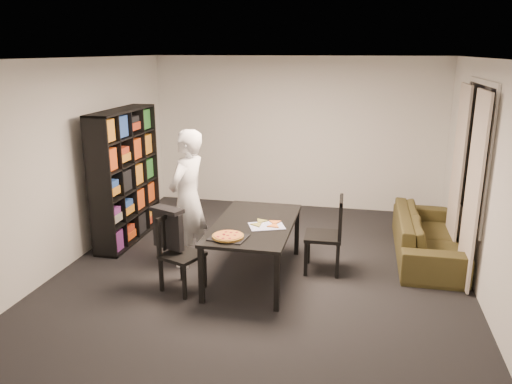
% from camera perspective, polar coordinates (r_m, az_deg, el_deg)
% --- Properties ---
extents(room, '(5.01, 5.51, 2.61)m').
position_cam_1_polar(room, '(6.04, 1.03, 2.63)').
color(room, black).
rests_on(room, ground).
extents(window_pane, '(0.02, 1.40, 1.60)m').
position_cam_1_polar(window_pane, '(6.62, 23.80, 4.22)').
color(window_pane, black).
rests_on(window_pane, room).
extents(window_frame, '(0.03, 1.52, 1.72)m').
position_cam_1_polar(window_frame, '(6.62, 23.76, 4.22)').
color(window_frame, white).
rests_on(window_frame, room).
extents(curtain_left, '(0.03, 0.70, 2.25)m').
position_cam_1_polar(curtain_left, '(6.18, 23.56, 0.14)').
color(curtain_left, beige).
rests_on(curtain_left, room).
extents(curtain_right, '(0.03, 0.70, 2.25)m').
position_cam_1_polar(curtain_right, '(7.17, 22.05, 2.35)').
color(curtain_right, beige).
rests_on(curtain_right, room).
extents(bookshelf, '(0.35, 1.50, 1.90)m').
position_cam_1_polar(bookshelf, '(7.38, -14.69, 1.77)').
color(bookshelf, black).
rests_on(bookshelf, room).
extents(dining_table, '(0.93, 1.67, 0.69)m').
position_cam_1_polar(dining_table, '(6.01, -0.20, -4.08)').
color(dining_table, black).
rests_on(dining_table, room).
extents(chair_left, '(0.54, 0.54, 0.89)m').
position_cam_1_polar(chair_left, '(5.84, -9.07, -6.23)').
color(chair_left, black).
rests_on(chair_left, room).
extents(chair_right, '(0.46, 0.46, 0.97)m').
position_cam_1_polar(chair_right, '(6.24, 8.56, -4.30)').
color(chair_right, black).
rests_on(chair_right, room).
extents(draped_jacket, '(0.43, 0.30, 0.49)m').
position_cam_1_polar(draped_jacket, '(5.84, -10.04, -3.90)').
color(draped_jacket, black).
rests_on(draped_jacket, chair_left).
extents(person, '(0.55, 0.72, 1.76)m').
position_cam_1_polar(person, '(6.36, -7.80, -0.75)').
color(person, white).
rests_on(person, room).
extents(baking_tray, '(0.44, 0.37, 0.01)m').
position_cam_1_polar(baking_tray, '(5.52, -3.14, -5.20)').
color(baking_tray, black).
rests_on(baking_tray, dining_table).
extents(pepperoni_pizza, '(0.35, 0.35, 0.03)m').
position_cam_1_polar(pepperoni_pizza, '(5.50, -3.22, -5.06)').
color(pepperoni_pizza, olive).
rests_on(pepperoni_pizza, dining_table).
extents(kitchen_towel, '(0.48, 0.43, 0.01)m').
position_cam_1_polar(kitchen_towel, '(5.87, 1.22, -3.90)').
color(kitchen_towel, white).
rests_on(kitchen_towel, dining_table).
extents(pizza_slices, '(0.45, 0.41, 0.01)m').
position_cam_1_polar(pizza_slices, '(5.93, 1.21, -3.60)').
color(pizza_slices, '#C27B3C').
rests_on(pizza_slices, dining_table).
extents(sofa, '(0.79, 2.03, 0.59)m').
position_cam_1_polar(sofa, '(7.08, 19.00, -4.73)').
color(sofa, '#393A17').
rests_on(sofa, room).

